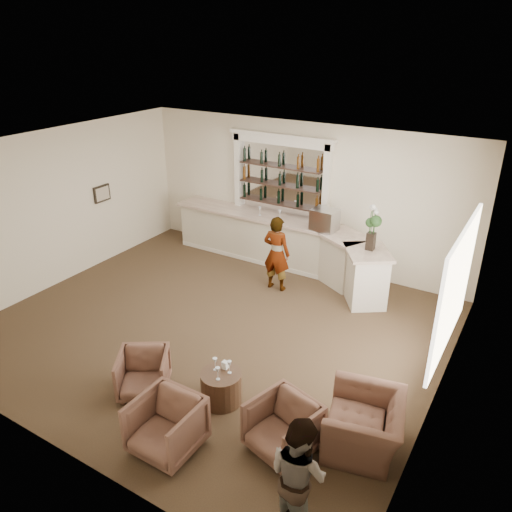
{
  "coord_description": "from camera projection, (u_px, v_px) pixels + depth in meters",
  "views": [
    {
      "loc": [
        4.79,
        -6.41,
        5.12
      ],
      "look_at": [
        0.37,
        0.9,
        1.21
      ],
      "focal_mm": 35.0,
      "sensor_mm": 36.0,
      "label": 1
    }
  ],
  "objects": [
    {
      "name": "ground",
      "position": [
        214.0,
        327.0,
        9.37
      ],
      "size": [
        8.0,
        8.0,
        0.0
      ],
      "primitive_type": "plane",
      "color": "brown",
      "rests_on": "ground"
    },
    {
      "name": "back_bar_alcove",
      "position": [
        280.0,
        176.0,
        11.41
      ],
      "size": [
        2.64,
        0.25,
        3.0
      ],
      "color": "white",
      "rests_on": "ground"
    },
    {
      "name": "guest",
      "position": [
        298.0,
        474.0,
        5.36
      ],
      "size": [
        0.89,
        0.79,
        1.51
      ],
      "primitive_type": "imported",
      "rotation": [
        0.0,
        0.0,
        2.78
      ],
      "color": "gray",
      "rests_on": "ground"
    },
    {
      "name": "armchair_far",
      "position": [
        364.0,
        424.0,
        6.57
      ],
      "size": [
        1.21,
        1.32,
        0.73
      ],
      "primitive_type": "imported",
      "rotation": [
        0.0,
        0.0,
        -1.34
      ],
      "color": "brown",
      "rests_on": "ground"
    },
    {
      "name": "armchair_right",
      "position": [
        283.0,
        427.0,
        6.51
      ],
      "size": [
        1.0,
        1.01,
        0.75
      ],
      "primitive_type": "imported",
      "rotation": [
        0.0,
        0.0,
        -0.28
      ],
      "color": "brown",
      "rests_on": "ground"
    },
    {
      "name": "armchair_center",
      "position": [
        166.0,
        426.0,
        6.51
      ],
      "size": [
        0.83,
        0.86,
        0.78
      ],
      "primitive_type": "imported",
      "rotation": [
        0.0,
        0.0,
        -0.01
      ],
      "color": "brown",
      "rests_on": "ground"
    },
    {
      "name": "room_shell",
      "position": [
        241.0,
        200.0,
        8.87
      ],
      "size": [
        8.04,
        7.02,
        3.32
      ],
      "color": "#F5E7CB",
      "rests_on": "ground"
    },
    {
      "name": "wine_glass_tbl_c",
      "position": [
        218.0,
        374.0,
        7.16
      ],
      "size": [
        0.07,
        0.07,
        0.21
      ],
      "primitive_type": null,
      "color": "white",
      "rests_on": "cocktail_table"
    },
    {
      "name": "napkin_holder",
      "position": [
        225.0,
        365.0,
        7.41
      ],
      "size": [
        0.08,
        0.08,
        0.12
      ],
      "primitive_type": "cube",
      "color": "white",
      "rests_on": "cocktail_table"
    },
    {
      "name": "sommelier",
      "position": [
        277.0,
        253.0,
        10.45
      ],
      "size": [
        0.61,
        0.41,
        1.64
      ],
      "primitive_type": "imported",
      "rotation": [
        0.0,
        0.0,
        3.17
      ],
      "color": "gray",
      "rests_on": "ground"
    },
    {
      "name": "cocktail_table",
      "position": [
        221.0,
        387.0,
        7.42
      ],
      "size": [
        0.62,
        0.62,
        0.5
      ],
      "primitive_type": "cylinder",
      "color": "#4A2C20",
      "rests_on": "ground"
    },
    {
      "name": "wine_glass_bar_right",
      "position": [
        260.0,
        211.0,
        11.6
      ],
      "size": [
        0.07,
        0.07,
        0.21
      ],
      "primitive_type": null,
      "color": "white",
      "rests_on": "bar_counter"
    },
    {
      "name": "bar_counter",
      "position": [
        283.0,
        244.0,
        11.54
      ],
      "size": [
        5.72,
        1.8,
        1.14
      ],
      "color": "beige",
      "rests_on": "ground"
    },
    {
      "name": "flower_vase",
      "position": [
        372.0,
        225.0,
        9.63
      ],
      "size": [
        0.25,
        0.25,
        0.93
      ],
      "color": "black",
      "rests_on": "bar_counter"
    },
    {
      "name": "wine_glass_tbl_a",
      "position": [
        215.0,
        364.0,
        7.36
      ],
      "size": [
        0.07,
        0.07,
        0.21
      ],
      "primitive_type": null,
      "color": "white",
      "rests_on": "cocktail_table"
    },
    {
      "name": "armchair_left",
      "position": [
        144.0,
        373.0,
        7.57
      ],
      "size": [
        1.03,
        1.04,
        0.69
      ],
      "primitive_type": "imported",
      "rotation": [
        0.0,
        0.0,
        0.57
      ],
      "color": "brown",
      "rests_on": "ground"
    },
    {
      "name": "wine_glass_tbl_b",
      "position": [
        229.0,
        367.0,
        7.29
      ],
      "size": [
        0.07,
        0.07,
        0.21
      ],
      "primitive_type": null,
      "color": "white",
      "rests_on": "cocktail_table"
    },
    {
      "name": "wine_glass_bar_left",
      "position": [
        280.0,
        214.0,
        11.39
      ],
      "size": [
        0.07,
        0.07,
        0.21
      ],
      "primitive_type": null,
      "color": "white",
      "rests_on": "bar_counter"
    },
    {
      "name": "espresso_machine",
      "position": [
        325.0,
        220.0,
        10.7
      ],
      "size": [
        0.57,
        0.49,
        0.47
      ],
      "primitive_type": "cube",
      "rotation": [
        0.0,
        0.0,
        -0.08
      ],
      "color": "#B3B3B7",
      "rests_on": "bar_counter"
    }
  ]
}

